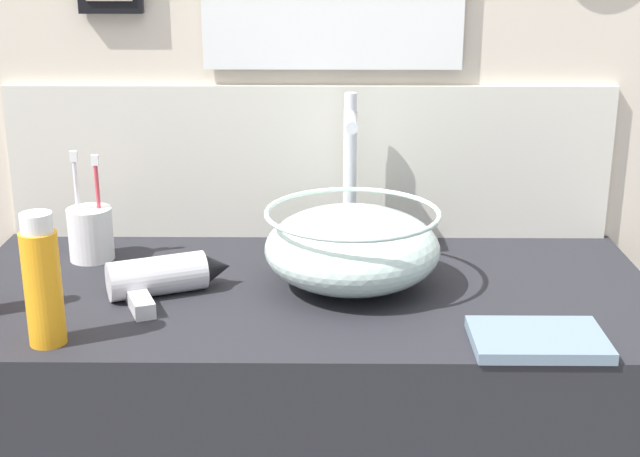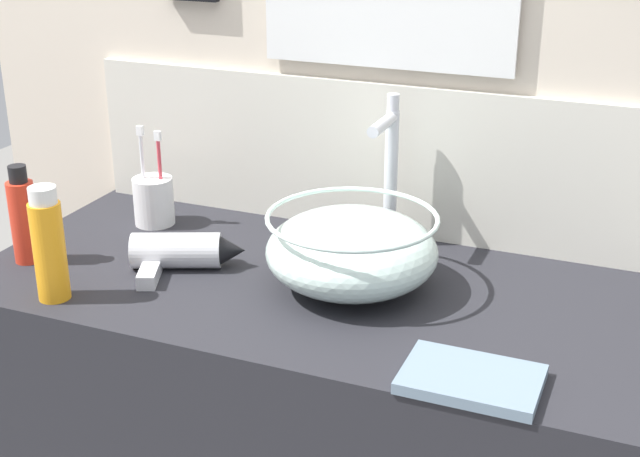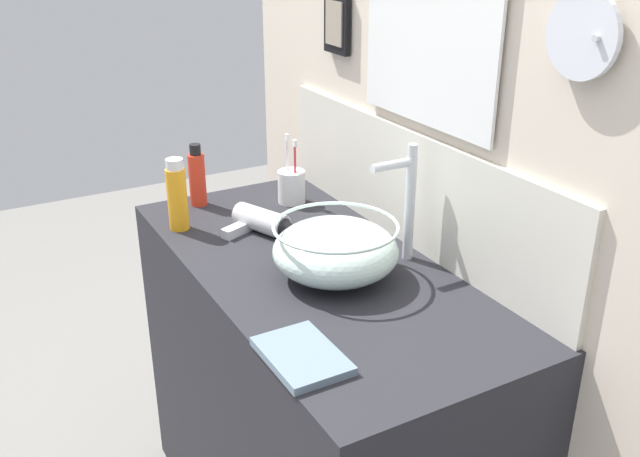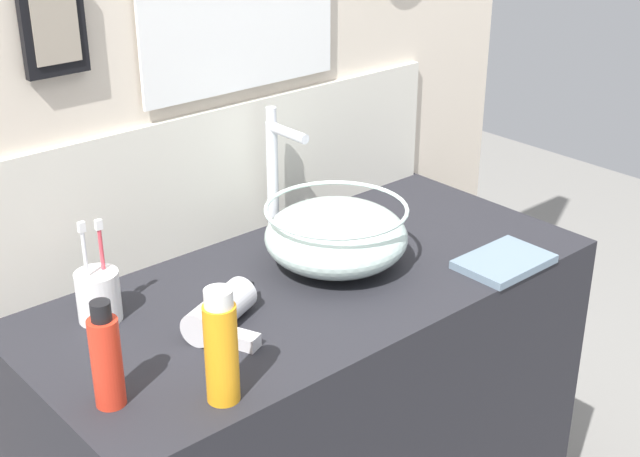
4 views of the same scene
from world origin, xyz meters
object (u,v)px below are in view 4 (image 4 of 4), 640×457
faucet (276,165)px  shampoo_bottle (106,359)px  hair_drier (226,309)px  toothbrush_cup (98,295)px  hand_towel (504,262)px  spray_bottle (221,348)px  glass_bowl_sink (336,235)px

faucet → shampoo_bottle: (-0.56, -0.30, -0.08)m
faucet → hair_drier: size_ratio=1.39×
shampoo_bottle → toothbrush_cup: bearing=64.8°
shampoo_bottle → hand_towel: size_ratio=0.95×
spray_bottle → hand_towel: (0.68, -0.00, -0.08)m
glass_bowl_sink → shampoo_bottle: bearing=-168.4°
spray_bottle → glass_bowl_sink: bearing=27.0°
toothbrush_cup → hand_towel: bearing=-25.7°
spray_bottle → shampoo_bottle: spray_bottle is taller
glass_bowl_sink → toothbrush_cup: 0.46m
hair_drier → toothbrush_cup: (-0.16, 0.16, 0.02)m
spray_bottle → hand_towel: size_ratio=1.03×
glass_bowl_sink → hand_towel: bearing=-40.8°
faucet → spray_bottle: faucet is taller
spray_bottle → hair_drier: bearing=53.3°
glass_bowl_sink → faucet: bearing=90.0°
hair_drier → hand_towel: size_ratio=1.10×
hair_drier → spray_bottle: size_ratio=1.07×
spray_bottle → toothbrush_cup: bearing=94.1°
hair_drier → shampoo_bottle: shampoo_bottle is taller
hair_drier → spray_bottle: bearing=-126.7°
hand_towel → spray_bottle: bearing=180.0°
toothbrush_cup → shampoo_bottle: toothbrush_cup is taller
faucet → toothbrush_cup: faucet is taller
hair_drier → toothbrush_cup: toothbrush_cup is taller
faucet → toothbrush_cup: bearing=-171.8°
glass_bowl_sink → toothbrush_cup: (-0.45, 0.12, -0.02)m
spray_bottle → shampoo_bottle: (-0.13, 0.10, -0.01)m
hair_drier → shampoo_bottle: (-0.27, -0.08, 0.05)m
hair_drier → toothbrush_cup: size_ratio=1.04×
glass_bowl_sink → hair_drier: glass_bowl_sink is taller
shampoo_bottle → glass_bowl_sink: bearing=11.6°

